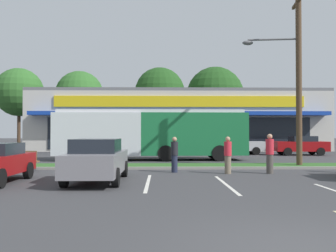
{
  "coord_description": "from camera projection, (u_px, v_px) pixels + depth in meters",
  "views": [
    {
      "loc": [
        -2.12,
        -5.66,
        1.77
      ],
      "look_at": [
        -1.68,
        18.1,
        2.2
      ],
      "focal_mm": 40.62,
      "sensor_mm": 36.0,
      "label": 1
    }
  ],
  "objects": [
    {
      "name": "bus_stop_bench",
      "position": [
        20.0,
        161.0,
        17.4
      ],
      "size": [
        1.6,
        0.45,
        0.95
      ],
      "rotation": [
        0.0,
        0.0,
        3.14
      ],
      "color": "brown",
      "rests_on": "ground_plane"
    },
    {
      "name": "parking_stripe_1",
      "position": [
        226.0,
        184.0,
        13.05
      ],
      "size": [
        0.12,
        4.8,
        0.01
      ],
      "primitive_type": "cube",
      "color": "silver",
      "rests_on": "ground_plane"
    },
    {
      "name": "pedestrian_mid",
      "position": [
        270.0,
        154.0,
        16.5
      ],
      "size": [
        0.35,
        0.35,
        1.73
      ],
      "rotation": [
        0.0,
        0.0,
        1.73
      ],
      "color": "#47423D",
      "rests_on": "ground_plane"
    },
    {
      "name": "utility_pole",
      "position": [
        296.0,
        71.0,
        19.66
      ],
      "size": [
        3.07,
        2.4,
        9.24
      ],
      "color": "#4C3826",
      "rests_on": "ground_plane"
    },
    {
      "name": "tree_mid_left",
      "position": [
        160.0,
        93.0,
        49.43
      ],
      "size": [
        6.5,
        6.5,
        10.29
      ],
      "color": "#473323",
      "rests_on": "ground_plane"
    },
    {
      "name": "storefront_building",
      "position": [
        177.0,
        121.0,
        41.56
      ],
      "size": [
        29.45,
        13.06,
        6.08
      ],
      "color": "#BCB7AD",
      "rests_on": "ground_plane"
    },
    {
      "name": "car_4",
      "position": [
        236.0,
        145.0,
        31.36
      ],
      "size": [
        4.5,
        1.97,
        1.46
      ],
      "color": "#B7B7BC",
      "rests_on": "ground_plane"
    },
    {
      "name": "ground_plane",
      "position": [
        303.0,
        251.0,
        5.67
      ],
      "size": [
        240.0,
        240.0,
        0.0
      ],
      "primitive_type": "plane",
      "color": "#38383A"
    },
    {
      "name": "pedestrian_far",
      "position": [
        174.0,
        155.0,
        17.02
      ],
      "size": [
        0.32,
        0.32,
        1.59
      ],
      "rotation": [
        0.0,
        0.0,
        4.24
      ],
      "color": "#1E2338",
      "rests_on": "ground_plane"
    },
    {
      "name": "tree_mid",
      "position": [
        215.0,
        95.0,
        52.64
      ],
      "size": [
        7.87,
        7.87,
        10.93
      ],
      "color": "#473323",
      "rests_on": "ground_plane"
    },
    {
      "name": "tree_left",
      "position": [
        80.0,
        95.0,
        50.44
      ],
      "size": [
        6.36,
        6.36,
        9.99
      ],
      "color": "#473323",
      "rests_on": "ground_plane"
    },
    {
      "name": "parking_stripe_0",
      "position": [
        148.0,
        183.0,
        13.5
      ],
      "size": [
        0.12,
        4.8,
        0.01
      ],
      "primitive_type": "cube",
      "color": "silver",
      "rests_on": "ground_plane"
    },
    {
      "name": "car_2",
      "position": [
        97.0,
        160.0,
        13.79
      ],
      "size": [
        1.9,
        4.78,
        1.56
      ],
      "rotation": [
        0.0,
        0.0,
        1.57
      ],
      "color": "slate",
      "rests_on": "ground_plane"
    },
    {
      "name": "curb_lip",
      "position": [
        205.0,
        168.0,
        18.44
      ],
      "size": [
        56.0,
        0.24,
        0.12
      ],
      "primitive_type": "cube",
      "color": "gray",
      "rests_on": "ground_plane"
    },
    {
      "name": "tree_far_left",
      "position": [
        19.0,
        92.0,
        50.48
      ],
      "size": [
        6.41,
        6.41,
        10.38
      ],
      "color": "#473323",
      "rests_on": "ground_plane"
    },
    {
      "name": "pedestrian_by_pole",
      "position": [
        228.0,
        155.0,
        16.44
      ],
      "size": [
        0.32,
        0.32,
        1.61
      ],
      "rotation": [
        0.0,
        0.0,
        2.16
      ],
      "color": "#726651",
      "rests_on": "ground_plane"
    },
    {
      "name": "city_bus",
      "position": [
        151.0,
        133.0,
        24.75
      ],
      "size": [
        12.39,
        2.89,
        3.25
      ],
      "rotation": [
        0.0,
        0.0,
        3.16
      ],
      "color": "#196638",
      "rests_on": "ground_plane"
    },
    {
      "name": "car_3",
      "position": [
        301.0,
        145.0,
        30.21
      ],
      "size": [
        4.14,
        1.92,
        1.52
      ],
      "rotation": [
        0.0,
        0.0,
        3.14
      ],
      "color": "maroon",
      "rests_on": "ground_plane"
    },
    {
      "name": "grass_median",
      "position": [
        202.0,
        166.0,
        19.66
      ],
      "size": [
        56.0,
        2.2,
        0.12
      ],
      "primitive_type": "cube",
      "color": "#2D5B23",
      "rests_on": "ground_plane"
    }
  ]
}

